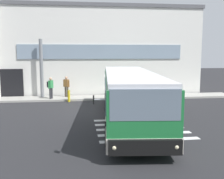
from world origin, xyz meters
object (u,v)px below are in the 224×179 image
Objects in this scene: passenger_near_column at (50,86)px; entry_support_column at (41,68)px; passenger_by_doorway at (66,86)px; bus_main_foreground at (129,97)px; safety_bollard_yellow at (69,96)px.

entry_support_column is at bearing 126.21° from passenger_near_column.
passenger_by_doorway is (1.97, -0.33, -1.40)m from entry_support_column.
bus_main_foreground is at bearing -55.64° from entry_support_column.
passenger_by_doorway reaches higher than safety_bollard_yellow.
passenger_near_column is (0.77, -1.06, -1.37)m from entry_support_column.
passenger_near_column is at bearing -53.79° from entry_support_column.
passenger_by_doorway is 1.86× the size of safety_bollard_yellow.
entry_support_column is 5.18× the size of safety_bollard_yellow.
entry_support_column is 10.02m from bus_main_foreground.
entry_support_column is at bearing 124.36° from bus_main_foreground.
bus_main_foreground is at bearing -65.18° from passenger_by_doorway.
passenger_near_column is at bearing 124.08° from bus_main_foreground.
bus_main_foreground is 8.65m from passenger_near_column.
entry_support_column is at bearing 140.66° from safety_bollard_yellow.
entry_support_column reaches higher than passenger_by_doorway.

